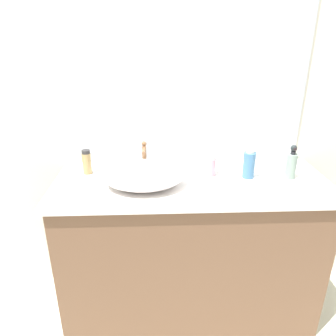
{
  "coord_description": "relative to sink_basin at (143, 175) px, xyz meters",
  "views": [
    {
      "loc": [
        -0.14,
        -1.18,
        1.63
      ],
      "look_at": [
        -0.07,
        0.38,
        0.97
      ],
      "focal_mm": 34.28,
      "sensor_mm": 36.0,
      "label": 1
    }
  ],
  "objects": [
    {
      "name": "candle_jar",
      "position": [
        0.68,
        0.06,
        -0.04
      ],
      "size": [
        0.06,
        0.06,
        0.03
      ],
      "primitive_type": "cylinder",
      "color": "silver",
      "rests_on": "vanity_counter"
    },
    {
      "name": "perfume_bottle",
      "position": [
        0.57,
        0.08,
        0.02
      ],
      "size": [
        0.06,
        0.06,
        0.16
      ],
      "color": "teal",
      "rests_on": "vanity_counter"
    },
    {
      "name": "sink_basin",
      "position": [
        0.0,
        0.0,
        0.0
      ],
      "size": [
        0.42,
        0.33,
        0.12
      ],
      "primitive_type": "ellipsoid",
      "color": "silver",
      "rests_on": "vanity_counter"
    },
    {
      "name": "lotion_bottle",
      "position": [
        0.37,
        0.12,
        -0.01
      ],
      "size": [
        0.06,
        0.06,
        0.12
      ],
      "color": "#D399AA",
      "rests_on": "vanity_counter"
    },
    {
      "name": "faucet",
      "position": [
        0.0,
        0.19,
        0.04
      ],
      "size": [
        0.03,
        0.11,
        0.17
      ],
      "color": "brown",
      "rests_on": "vanity_counter"
    },
    {
      "name": "wall_mirror_panel",
      "position": [
        0.26,
        0.35,
        0.51
      ],
      "size": [
        1.36,
        0.01,
        1.14
      ],
      "primitive_type": "cube",
      "color": "#B2BCC6",
      "rests_on": "vanity_counter"
    },
    {
      "name": "spray_can",
      "position": [
        -0.32,
        0.17,
        0.01
      ],
      "size": [
        0.05,
        0.05,
        0.14
      ],
      "color": "tan",
      "rests_on": "vanity_counter"
    },
    {
      "name": "soap_dispenser",
      "position": [
        0.8,
        0.06,
        0.02
      ],
      "size": [
        0.06,
        0.06,
        0.19
      ],
      "color": "gray",
      "rests_on": "vanity_counter"
    },
    {
      "name": "bathroom_wall_rear",
      "position": [
        0.2,
        0.39,
        0.34
      ],
      "size": [
        6.0,
        0.06,
        2.6
      ],
      "primitive_type": "cube",
      "color": "silver",
      "rests_on": "ground"
    },
    {
      "name": "vanity_counter",
      "position": [
        0.26,
        0.06,
        -0.51
      ],
      "size": [
        1.48,
        0.58,
        0.89
      ],
      "color": "brown",
      "rests_on": "ground"
    }
  ]
}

